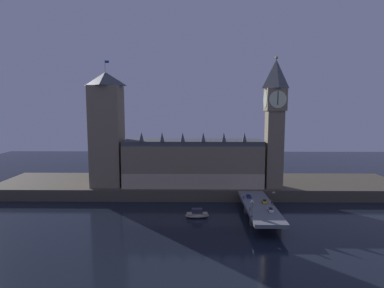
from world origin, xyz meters
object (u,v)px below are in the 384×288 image
at_px(clock_tower, 275,119).
at_px(street_lamp_near, 252,207).
at_px(car_southbound_trail, 264,201).
at_px(pedestrian_mid_walk, 271,202).
at_px(boat_upstream, 197,214).
at_px(street_lamp_mid, 274,197).
at_px(pedestrian_far_rail, 244,197).
at_px(pedestrian_near_rail, 250,209).
at_px(car_northbound_lead, 249,196).
at_px(victoria_tower, 107,129).
at_px(car_southbound_lead, 270,210).

distance_m(clock_tower, street_lamp_near, 58.23).
bearing_deg(car_southbound_trail, pedestrian_mid_walk, -29.92).
relative_size(car_southbound_trail, boat_upstream, 0.37).
xyz_separation_m(street_lamp_near, street_lamp_mid, (11.67, 14.72, -0.27)).
xyz_separation_m(pedestrian_far_rail, boat_upstream, (-21.13, -8.57, -5.26)).
relative_size(pedestrian_near_rail, pedestrian_mid_walk, 1.02).
height_order(car_northbound_lead, car_southbound_trail, car_southbound_trail).
distance_m(clock_tower, pedestrian_mid_walk, 45.54).
bearing_deg(pedestrian_far_rail, car_southbound_trail, -35.02).
distance_m(pedestrian_near_rail, pedestrian_far_rail, 16.92).
xyz_separation_m(victoria_tower, pedestrian_near_rail, (68.36, -42.11, -28.93)).
height_order(street_lamp_mid, boat_upstream, street_lamp_mid).
relative_size(car_northbound_lead, boat_upstream, 0.42).
distance_m(car_northbound_lead, car_southbound_trail, 10.02).
height_order(car_southbound_lead, street_lamp_mid, street_lamp_mid).
distance_m(street_lamp_near, street_lamp_mid, 18.79).
bearing_deg(car_southbound_trail, street_lamp_mid, -47.02).
bearing_deg(car_northbound_lead, clock_tower, 50.50).
relative_size(car_northbound_lead, car_southbound_lead, 1.05).
xyz_separation_m(victoria_tower, pedestrian_mid_walk, (79.23, -32.47, -28.95)).
distance_m(pedestrian_far_rail, street_lamp_mid, 14.73).
distance_m(clock_tower, car_northbound_lead, 42.52).
distance_m(victoria_tower, boat_upstream, 67.39).
distance_m(car_southbound_lead, pedestrian_far_rail, 19.13).
relative_size(car_southbound_lead, street_lamp_mid, 0.68).
relative_size(car_northbound_lead, street_lamp_near, 0.67).
bearing_deg(boat_upstream, street_lamp_near, -36.26).
relative_size(pedestrian_near_rail, street_lamp_near, 0.28).
distance_m(pedestrian_near_rail, boat_upstream, 23.33).
xyz_separation_m(car_southbound_trail, street_lamp_near, (-8.55, -18.07, 3.40)).
xyz_separation_m(clock_tower, victoria_tower, (-86.65, 3.60, -5.48)).
bearing_deg(pedestrian_far_rail, pedestrian_near_rail, -90.00).
relative_size(car_southbound_trail, street_lamp_near, 0.59).
relative_size(pedestrian_mid_walk, street_lamp_mid, 0.30).
bearing_deg(clock_tower, boat_upstream, -142.57).
relative_size(victoria_tower, car_southbound_trail, 17.07).
bearing_deg(street_lamp_mid, pedestrian_mid_walk, 102.65).
height_order(clock_tower, street_lamp_mid, clock_tower).
xyz_separation_m(car_northbound_lead, car_southbound_lead, (5.44, -20.00, 0.03)).
bearing_deg(street_lamp_near, pedestrian_far_rail, 89.04).
xyz_separation_m(pedestrian_mid_walk, street_lamp_mid, (0.40, -1.78, 2.80)).
bearing_deg(pedestrian_far_rail, clock_tower, 49.73).
bearing_deg(pedestrian_mid_walk, street_lamp_mid, -77.35).
bearing_deg(victoria_tower, clock_tower, -2.38).
height_order(victoria_tower, car_southbound_trail, victoria_tower).
bearing_deg(street_lamp_mid, victoria_tower, 156.73).
bearing_deg(victoria_tower, pedestrian_mid_walk, -22.28).
height_order(car_southbound_lead, pedestrian_far_rail, pedestrian_far_rail).
bearing_deg(victoria_tower, car_northbound_lead, -17.56).
bearing_deg(car_northbound_lead, car_southbound_trail, -57.14).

